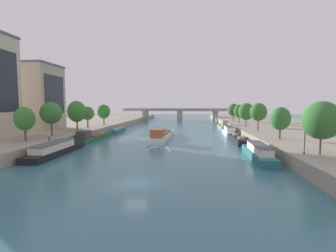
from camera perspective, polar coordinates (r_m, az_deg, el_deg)
ground_plane at (r=27.33m, az=-7.72°, el=-13.21°), size 400.00×400.00×0.00m
quay_left at (r=91.38m, az=-22.75°, el=-0.13°), size 36.00×170.00×1.98m
quay_right at (r=86.42m, az=26.41°, el=-0.54°), size 36.00×170.00×1.98m
barge_midriver at (r=61.25m, az=-1.43°, el=-2.14°), size 4.55×22.19×3.04m
wake_behind_barge at (r=47.45m, az=-2.12°, el=-5.34°), size 5.60×6.01×0.03m
moored_boat_left_lone at (r=45.81m, az=-24.90°, el=-5.01°), size 3.37×16.23×2.23m
moored_boat_left_midway at (r=60.94m, az=-17.20°, el=-2.49°), size 3.44×16.85×2.78m
moored_boat_left_far at (r=77.05m, az=-11.61°, el=-1.05°), size 2.15×11.06×2.16m
moored_boat_right_far at (r=40.81m, az=20.40°, el=-5.88°), size 2.90×14.48×2.48m
moored_boat_right_lone at (r=57.28m, az=16.05°, el=-3.07°), size 2.52×13.22×2.41m
moored_boat_right_near at (r=71.59m, az=14.07°, el=-1.16°), size 2.74×12.41×2.50m
moored_boat_right_upstream at (r=86.03m, az=12.76°, el=-0.15°), size 2.58×13.09×3.43m
tree_left_midway at (r=49.97m, az=-30.61°, el=1.46°), size 3.47×3.47×6.18m
tree_left_distant at (r=56.78m, az=-25.76°, el=2.76°), size 4.43×4.43×7.13m
tree_left_second at (r=65.35m, az=-20.63°, el=3.19°), size 4.55×4.55×7.53m
tree_left_by_lamp at (r=72.17m, az=-18.37°, el=2.84°), size 3.59×3.59×6.08m
tree_left_nearest at (r=82.69m, az=-14.85°, el=3.30°), size 4.19×4.19×6.66m
tree_right_nearest at (r=37.39m, az=32.36°, el=1.12°), size 4.74×4.74×7.02m
tree_right_by_lamp at (r=50.85m, az=24.88°, el=1.59°), size 3.70×3.70×6.15m
tree_right_end_of_row at (r=64.66m, az=20.46°, el=3.09°), size 4.07×4.07×7.00m
tree_right_midway at (r=77.29m, az=17.91°, el=3.24°), size 4.75×4.75×7.06m
tree_right_second at (r=91.12m, az=16.36°, el=3.40°), size 3.77×3.77×6.63m
tree_right_far at (r=103.35m, az=15.10°, el=3.67°), size 4.70×4.70×7.03m
lamppost_right_bank at (r=37.11m, az=29.47°, el=-1.68°), size 0.28×0.28×4.83m
building_left_tall at (r=74.89m, az=-28.99°, el=6.01°), size 12.20×11.72×17.35m
bridge_far at (r=132.87m, az=2.77°, el=3.13°), size 62.09×4.40×6.65m
person_on_quay at (r=49.49m, az=-26.14°, el=-2.03°), size 0.40×0.40×1.62m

